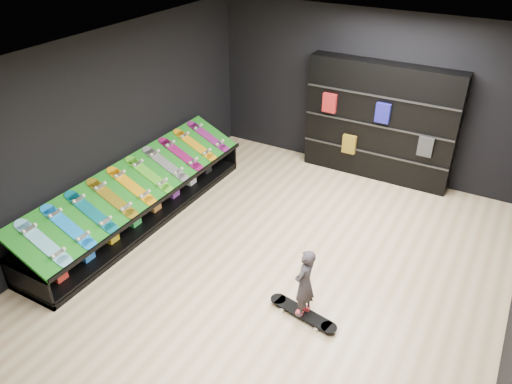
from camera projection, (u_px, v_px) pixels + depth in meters
The scene contains 20 objects.
floor at pixel (279, 266), 7.21m from camera, with size 6.00×7.00×0.01m, color beige.
ceiling at pixel (286, 60), 5.67m from camera, with size 6.00×7.00×0.01m, color white.
wall_back at pixel (369, 94), 9.06m from camera, with size 6.00×0.02×3.00m, color black.
wall_front at pixel (76, 367), 3.83m from camera, with size 6.00×0.02×3.00m, color black.
wall_left at pixel (109, 129), 7.71m from camera, with size 0.02×7.00×3.00m, color black.
display_rack at pixel (141, 205), 8.16m from camera, with size 0.90×4.50×0.50m, color black, non-canonical shape.
turf_ramp at pixel (140, 181), 7.90m from camera, with size 1.00×4.50×0.04m, color #106510.
back_shelving at pixel (380, 122), 9.01m from camera, with size 2.71×0.32×2.17m, color black.
floor_skateboard at pixel (303, 314), 6.32m from camera, with size 0.98×0.22×0.09m, color black, non-canonical shape.
child at pixel (304, 295), 6.15m from camera, with size 0.22×0.15×0.57m, color black.
display_board_0 at pixel (43, 243), 6.46m from camera, with size 0.98×0.22×0.09m, color #0CB2E5, non-canonical shape.
display_board_1 at pixel (68, 227), 6.78m from camera, with size 0.98×0.22×0.09m, color blue, non-canonical shape.
display_board_2 at pixel (91, 212), 7.09m from camera, with size 0.98×0.22×0.09m, color #0C8C99, non-canonical shape.
display_board_3 at pixel (112, 198), 7.41m from camera, with size 0.98×0.22×0.09m, color yellow, non-canonical shape.
display_board_4 at pixel (132, 186), 7.73m from camera, with size 0.98×0.22×0.09m, color yellow, non-canonical shape.
display_board_5 at pixel (149, 175), 8.04m from camera, with size 0.98×0.22×0.09m, color green, non-canonical shape.
display_board_6 at pixel (166, 164), 8.36m from camera, with size 0.98×0.22×0.09m, color black, non-canonical shape.
display_board_7 at pixel (181, 154), 8.67m from camera, with size 0.98×0.22×0.09m, color #E5198C, non-canonical shape.
display_board_8 at pixel (195, 145), 8.99m from camera, with size 0.98×0.22×0.09m, color orange, non-canonical shape.
display_board_9 at pixel (208, 137), 9.30m from camera, with size 0.98×0.22×0.09m, color #2626BF, non-canonical shape.
Camera 1 is at (2.48, -5.07, 4.62)m, focal length 35.00 mm.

